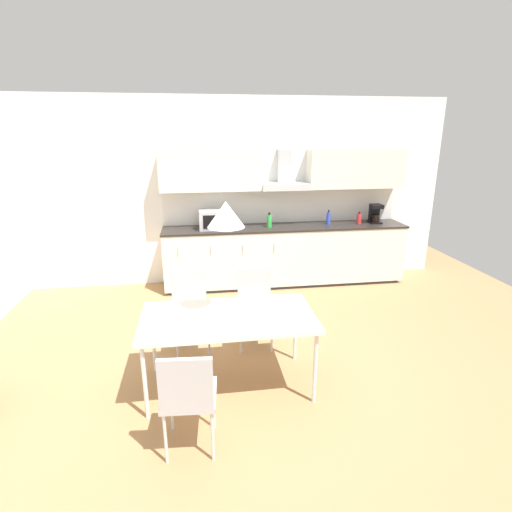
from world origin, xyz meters
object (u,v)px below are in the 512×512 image
(bottle_red, at_px, (359,218))
(chair_far_left, at_px, (190,303))
(bottle_blue, at_px, (328,218))
(chair_far_right, at_px, (255,299))
(coffee_maker, at_px, (375,214))
(dining_table, at_px, (228,320))
(pendant_lamp, at_px, (226,214))
(chair_near_left, at_px, (188,392))
(microwave, at_px, (215,219))
(bottle_green, at_px, (269,221))

(bottle_red, height_order, chair_far_left, bottle_red)
(bottle_blue, xyz_separation_m, chair_far_right, (-1.44, -1.82, -0.51))
(bottle_blue, xyz_separation_m, chair_far_left, (-2.16, -1.82, -0.51))
(coffee_maker, relative_size, dining_table, 0.19)
(chair_far_left, bearing_deg, bottle_blue, 40.04)
(pendant_lamp, bearing_deg, chair_near_left, -114.25)
(coffee_maker, height_order, chair_far_left, coffee_maker)
(microwave, distance_m, chair_far_right, 1.91)
(microwave, distance_m, bottle_blue, 1.78)
(microwave, xyz_separation_m, coffee_maker, (2.55, 0.03, 0.01))
(bottle_red, bearing_deg, bottle_green, -178.29)
(bottle_green, relative_size, chair_far_right, 0.26)
(dining_table, relative_size, chair_far_right, 1.82)
(bottle_red, distance_m, dining_table, 3.50)
(microwave, height_order, dining_table, microwave)
(chair_near_left, distance_m, chair_far_right, 1.76)
(coffee_maker, distance_m, chair_near_left, 4.55)
(pendant_lamp, bearing_deg, coffee_maker, 45.55)
(microwave, height_order, chair_near_left, microwave)
(dining_table, bearing_deg, pendant_lamp, 0.00)
(coffee_maker, relative_size, chair_far_right, 0.34)
(bottle_red, height_order, chair_far_right, bottle_red)
(coffee_maker, bearing_deg, dining_table, -134.45)
(microwave, distance_m, bottle_red, 2.28)
(bottle_green, distance_m, bottle_blue, 0.96)
(chair_far_right, height_order, pendant_lamp, pendant_lamp)
(chair_near_left, bearing_deg, pendant_lamp, 65.75)
(chair_near_left, distance_m, pendant_lamp, 1.44)
(chair_far_left, bearing_deg, microwave, 77.89)
(chair_far_right, height_order, chair_far_left, same)
(bottle_green, distance_m, bottle_red, 1.46)
(bottle_green, relative_size, chair_far_left, 0.26)
(coffee_maker, relative_size, bottle_red, 1.58)
(microwave, height_order, pendant_lamp, pendant_lamp)
(bottle_blue, relative_size, chair_near_left, 0.26)
(chair_near_left, bearing_deg, bottle_blue, 57.72)
(bottle_red, distance_m, chair_near_left, 4.36)
(bottle_green, xyz_separation_m, pendant_lamp, (-0.85, -2.57, 0.64))
(bottle_blue, bearing_deg, bottle_green, -176.79)
(bottle_red, distance_m, pendant_lamp, 3.54)
(chair_far_right, bearing_deg, bottle_blue, 51.63)
(coffee_maker, bearing_deg, chair_near_left, -130.59)
(bottle_blue, relative_size, pendant_lamp, 0.72)
(pendant_lamp, bearing_deg, bottle_blue, 55.50)
(chair_far_left, bearing_deg, chair_far_right, -0.00)
(chair_near_left, height_order, chair_far_left, same)
(bottle_red, relative_size, chair_near_left, 0.22)
(dining_table, distance_m, chair_near_left, 0.89)
(microwave, xyz_separation_m, chair_far_left, (-0.39, -1.79, -0.55))
(bottle_green, bearing_deg, coffee_maker, 1.92)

